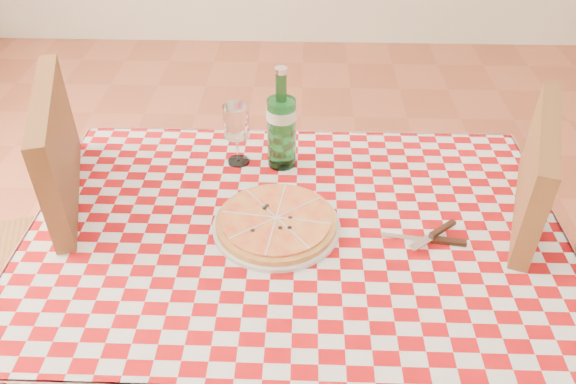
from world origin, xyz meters
The scene contains 8 objects.
dining_table centered at (0.00, 0.00, 0.66)m, with size 1.20×0.80×0.75m.
tablecloth centered at (0.00, 0.00, 0.75)m, with size 1.30×0.90×0.01m, color #9E090C.
chair_near centered at (0.68, 0.04, 0.58)m, with size 0.59×0.59×1.01m.
chair_far centered at (-0.71, 0.08, 0.60)m, with size 0.59×0.59×1.05m.
pizza_plate centered at (-0.05, -0.01, 0.78)m, with size 0.31×0.31×0.04m, color #C38141, non-canonical shape.
water_bottle centered at (-0.04, 0.27, 0.90)m, with size 0.08×0.08×0.29m, color #1B6E2C, non-canonical shape.
wine_glass centered at (-0.17, 0.28, 0.85)m, with size 0.07×0.07×0.18m, color white, non-canonical shape.
cutlery centered at (0.32, -0.04, 0.77)m, with size 0.21×0.18×0.02m, color silver, non-canonical shape.
Camera 1 is at (0.02, -1.04, 1.66)m, focal length 35.00 mm.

